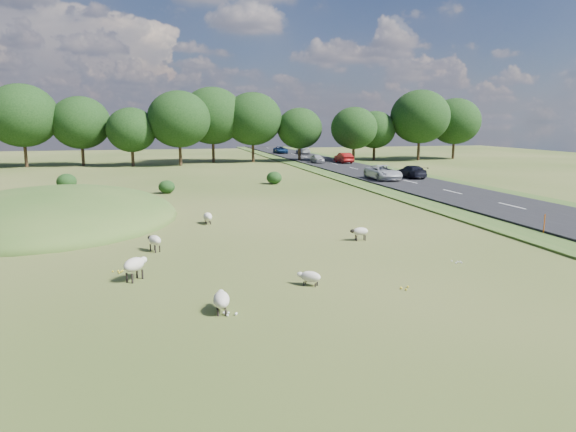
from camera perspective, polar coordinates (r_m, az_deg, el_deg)
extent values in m
plane|color=#314E18|center=(44.88, -7.44, 2.22)|extent=(160.00, 160.00, 0.00)
ellipsoid|color=#33561E|center=(37.36, -24.55, -0.29)|extent=(16.00, 20.00, 4.00)
cube|color=black|center=(59.97, 10.77, 4.29)|extent=(8.00, 150.00, 0.25)
cylinder|color=black|center=(81.90, -27.15, 6.31)|extent=(0.44, 0.44, 4.18)
ellipsoid|color=black|center=(81.80, -27.45, 9.88)|extent=(9.75, 9.75, 8.78)
cylinder|color=black|center=(81.26, -21.84, 6.48)|extent=(0.44, 0.44, 3.61)
ellipsoid|color=black|center=(81.13, -22.06, 9.58)|extent=(8.41, 8.41, 7.57)
cylinder|color=black|center=(77.82, -16.88, 6.42)|extent=(0.44, 0.44, 3.02)
ellipsoid|color=black|center=(77.68, -17.02, 9.14)|extent=(7.04, 7.04, 6.34)
cylinder|color=black|center=(77.31, -11.89, 6.95)|extent=(0.44, 0.44, 3.90)
ellipsoid|color=black|center=(77.18, -12.02, 10.48)|extent=(9.09, 9.09, 8.18)
cylinder|color=black|center=(82.57, -8.30, 7.38)|extent=(0.44, 0.44, 4.22)
ellipsoid|color=black|center=(82.47, -8.40, 10.96)|extent=(9.85, 9.85, 8.86)
cylinder|color=black|center=(82.49, -3.91, 7.37)|extent=(0.44, 0.44, 3.94)
ellipsoid|color=black|center=(82.37, -3.95, 10.72)|extent=(9.20, 9.20, 8.28)
cylinder|color=black|center=(83.23, 1.28, 7.12)|extent=(0.44, 0.44, 3.09)
ellipsoid|color=black|center=(83.09, 1.29, 9.72)|extent=(7.20, 7.20, 6.48)
cylinder|color=black|center=(82.33, 7.29, 7.01)|extent=(0.44, 0.44, 3.12)
ellipsoid|color=black|center=(82.20, 7.35, 9.67)|extent=(7.29, 7.29, 6.56)
cylinder|color=black|center=(87.79, 9.54, 7.10)|extent=(0.44, 0.44, 2.93)
ellipsoid|color=black|center=(87.67, 9.61, 9.44)|extent=(6.84, 6.84, 6.16)
cylinder|color=black|center=(88.72, 14.31, 7.35)|extent=(0.44, 0.44, 4.16)
ellipsoid|color=black|center=(88.62, 14.46, 10.64)|extent=(9.71, 9.71, 8.74)
cylinder|color=black|center=(94.25, 17.90, 7.21)|extent=(0.44, 0.44, 3.74)
ellipsoid|color=black|center=(94.14, 18.06, 9.98)|extent=(8.72, 8.72, 7.84)
ellipsoid|color=black|center=(47.33, -13.33, 3.17)|extent=(1.45, 1.45, 1.19)
ellipsoid|color=black|center=(53.07, -1.55, 4.27)|extent=(1.58, 1.58, 1.30)
ellipsoid|color=black|center=(53.12, -23.39, 3.53)|extent=(1.83, 1.83, 1.50)
cylinder|color=#D8590C|center=(32.50, 26.58, -0.86)|extent=(0.06, 0.06, 1.20)
ellipsoid|color=#BDB29D|center=(26.22, -14.60, -2.61)|extent=(0.85, 1.05, 0.47)
ellipsoid|color=black|center=(26.66, -15.07, -2.35)|extent=(0.34, 0.37, 0.24)
cylinder|color=black|center=(26.50, -15.04, -3.40)|extent=(0.07, 0.07, 0.34)
cylinder|color=black|center=(26.60, -14.59, -3.33)|extent=(0.07, 0.07, 0.34)
cylinder|color=black|center=(26.03, -14.52, -3.62)|extent=(0.07, 0.07, 0.34)
cylinder|color=black|center=(26.13, -14.07, -3.55)|extent=(0.07, 0.07, 0.34)
ellipsoid|color=#BDB29D|center=(32.71, -8.90, -0.08)|extent=(0.58, 1.03, 0.51)
ellipsoid|color=silver|center=(32.18, -8.77, -0.18)|extent=(0.26, 0.34, 0.26)
cylinder|color=black|center=(32.51, -8.60, -0.76)|extent=(0.07, 0.07, 0.19)
cylinder|color=black|center=(32.48, -9.03, -0.79)|extent=(0.07, 0.07, 0.19)
cylinder|color=black|center=(33.08, -8.74, -0.58)|extent=(0.07, 0.07, 0.19)
cylinder|color=black|center=(33.05, -9.17, -0.60)|extent=(0.07, 0.07, 0.19)
ellipsoid|color=#BDB29D|center=(20.24, 2.53, -6.74)|extent=(0.92, 0.86, 0.42)
ellipsoid|color=silver|center=(20.39, 1.35, -6.51)|extent=(0.34, 0.32, 0.21)
cylinder|color=black|center=(20.32, 1.78, -7.52)|extent=(0.06, 0.06, 0.15)
cylinder|color=black|center=(20.51, 2.00, -7.35)|extent=(0.06, 0.06, 0.15)
cylinder|color=black|center=(20.15, 3.05, -7.68)|extent=(0.06, 0.06, 0.15)
cylinder|color=black|center=(20.34, 3.27, -7.52)|extent=(0.06, 0.06, 0.15)
ellipsoid|color=#BDB29D|center=(21.64, -16.74, -5.19)|extent=(1.11, 1.22, 0.56)
ellipsoid|color=silver|center=(22.08, -15.78, -4.73)|extent=(0.42, 0.44, 0.28)
cylinder|color=black|center=(22.09, -16.43, -6.14)|extent=(0.08, 0.08, 0.40)
cylinder|color=black|center=(21.93, -15.87, -6.24)|extent=(0.08, 0.08, 0.40)
cylinder|color=black|center=(21.63, -17.48, -6.56)|extent=(0.08, 0.08, 0.40)
cylinder|color=black|center=(21.46, -16.92, -6.66)|extent=(0.08, 0.08, 0.40)
ellipsoid|color=#BDB29D|center=(17.58, -7.42, -9.21)|extent=(0.64, 1.07, 0.53)
ellipsoid|color=silver|center=(18.09, -7.47, -8.51)|extent=(0.28, 0.36, 0.26)
cylinder|color=black|center=(17.98, -7.83, -9.98)|extent=(0.07, 0.07, 0.19)
cylinder|color=black|center=(17.98, -7.00, -9.96)|extent=(0.07, 0.07, 0.19)
cylinder|color=black|center=(17.42, -7.79, -10.67)|extent=(0.07, 0.07, 0.19)
cylinder|color=black|center=(17.42, -6.93, -10.64)|extent=(0.07, 0.07, 0.19)
ellipsoid|color=#BDB29D|center=(27.97, 8.06, -1.69)|extent=(0.85, 0.48, 0.43)
ellipsoid|color=black|center=(27.82, 7.18, -1.67)|extent=(0.28, 0.22, 0.21)
cylinder|color=black|center=(27.87, 7.64, -2.49)|extent=(0.06, 0.06, 0.30)
cylinder|color=black|center=(28.06, 7.50, -2.40)|extent=(0.06, 0.06, 0.30)
cylinder|color=black|center=(28.03, 8.58, -2.44)|extent=(0.06, 0.06, 0.30)
cylinder|color=black|center=(28.22, 8.43, -2.35)|extent=(0.06, 0.06, 0.30)
imported|color=silver|center=(55.94, 10.52, 4.79)|extent=(2.54, 5.52, 1.53)
imported|color=navy|center=(101.52, -0.82, 7.36)|extent=(2.18, 4.73, 1.32)
imported|color=silver|center=(78.14, 3.27, 6.40)|extent=(1.49, 3.71, 1.26)
imported|color=black|center=(58.48, 13.53, 4.83)|extent=(1.90, 4.69, 1.36)
imported|color=maroon|center=(78.19, 6.21, 6.45)|extent=(1.59, 4.57, 1.51)
imported|color=silver|center=(99.75, 1.69, 7.31)|extent=(1.92, 4.72, 1.37)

